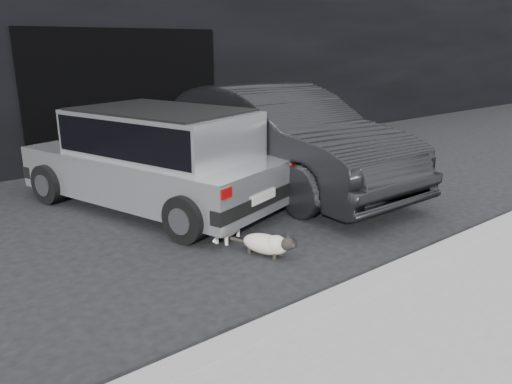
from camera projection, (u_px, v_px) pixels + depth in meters
ground at (194, 227)px, 6.59m from camera, size 80.00×80.00×0.00m
building_facade at (84, 35)px, 10.96m from camera, size 34.00×4.00×5.00m
garage_opening at (128, 97)px, 9.80m from camera, size 4.00×0.10×2.60m
curb at (407, 269)px, 5.22m from camera, size 18.00×0.25×0.12m
silver_hatchback at (157, 154)px, 7.23m from camera, size 2.83×4.27×1.45m
second_car at (277, 137)px, 8.23m from camera, size 1.82×5.08×1.67m
cat_siamese at (269, 244)px, 5.67m from camera, size 0.45×0.80×0.29m
cat_white at (229, 225)px, 6.14m from camera, size 0.70×0.49×0.37m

